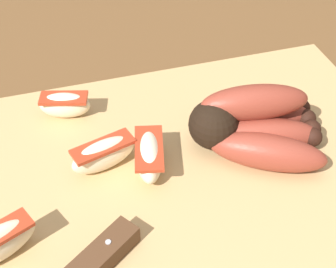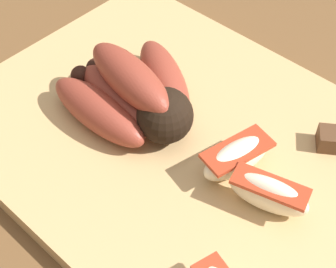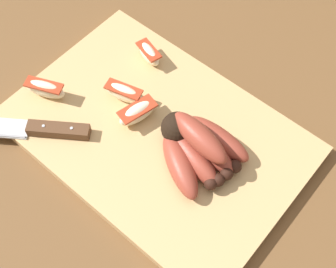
{
  "view_description": "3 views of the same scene",
  "coord_description": "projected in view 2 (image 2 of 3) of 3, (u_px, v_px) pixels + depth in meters",
  "views": [
    {
      "loc": [
        -0.11,
        -0.35,
        0.38
      ],
      "look_at": [
        -0.0,
        0.02,
        0.03
      ],
      "focal_mm": 53.38,
      "sensor_mm": 36.0,
      "label": 1
    },
    {
      "loc": [
        -0.18,
        0.23,
        0.38
      ],
      "look_at": [
        0.03,
        0.0,
        0.03
      ],
      "focal_mm": 55.37,
      "sensor_mm": 36.0,
      "label": 2
    },
    {
      "loc": [
        0.26,
        -0.28,
        0.64
      ],
      "look_at": [
        0.03,
        -0.01,
        0.03
      ],
      "focal_mm": 48.05,
      "sensor_mm": 36.0,
      "label": 3
    }
  ],
  "objects": [
    {
      "name": "apple_wedge_middle",
      "position": [
        237.0,
        157.0,
        0.44
      ],
      "size": [
        0.04,
        0.07,
        0.03
      ],
      "color": "#F4E5C1",
      "rests_on": "cutting_board"
    },
    {
      "name": "ground_plane",
      "position": [
        197.0,
        173.0,
        0.48
      ],
      "size": [
        6.0,
        6.0,
        0.0
      ],
      "primitive_type": "plane",
      "color": "brown"
    },
    {
      "name": "apple_wedge_extra",
      "position": [
        267.0,
        195.0,
        0.42
      ],
      "size": [
        0.07,
        0.04,
        0.03
      ],
      "color": "#F4E5C1",
      "rests_on": "cutting_board"
    },
    {
      "name": "banana_bunch",
      "position": [
        135.0,
        94.0,
        0.49
      ],
      "size": [
        0.14,
        0.14,
        0.07
      ],
      "color": "black",
      "rests_on": "cutting_board"
    },
    {
      "name": "cutting_board",
      "position": [
        200.0,
        154.0,
        0.48
      ],
      "size": [
        0.47,
        0.32,
        0.02
      ],
      "primitive_type": "cube",
      "color": "tan",
      "rests_on": "ground_plane"
    }
  ]
}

